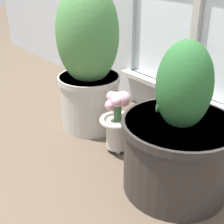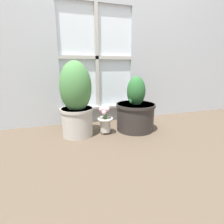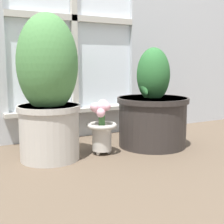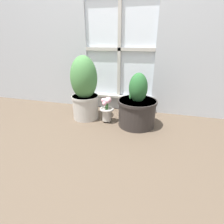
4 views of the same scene
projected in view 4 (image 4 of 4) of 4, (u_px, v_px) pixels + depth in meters
The scene contains 4 objects.
ground_plane at pixel (105, 128), 1.76m from camera, with size 10.00×10.00×0.00m, color brown.
potted_plant_left at pixel (85, 89), 1.87m from camera, with size 0.30×0.30×0.68m.
potted_plant_right at pixel (137, 107), 1.75m from camera, with size 0.39×0.39×0.54m.
flower_vase at pixel (107, 109), 1.84m from camera, with size 0.15×0.15×0.28m.
Camera 4 is at (0.48, -1.49, 0.82)m, focal length 28.00 mm.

